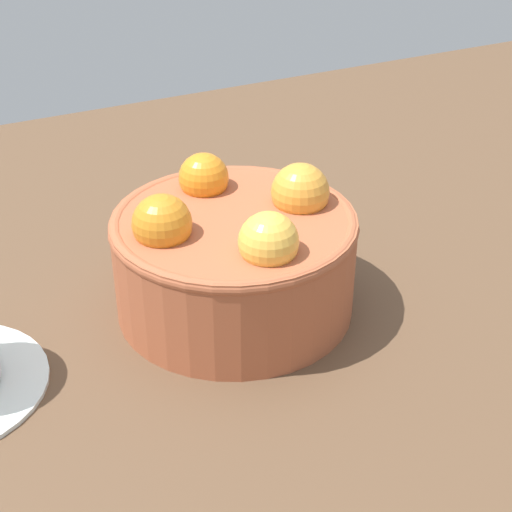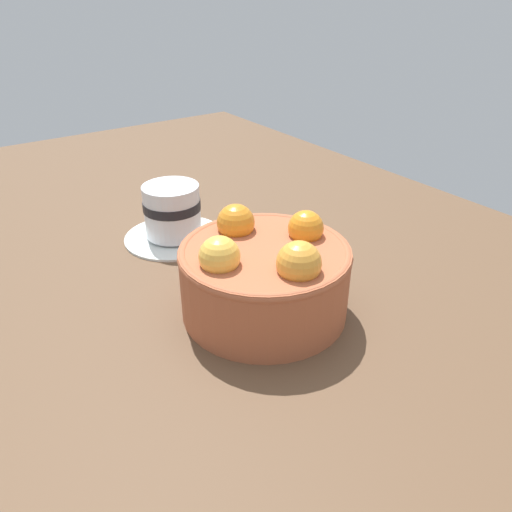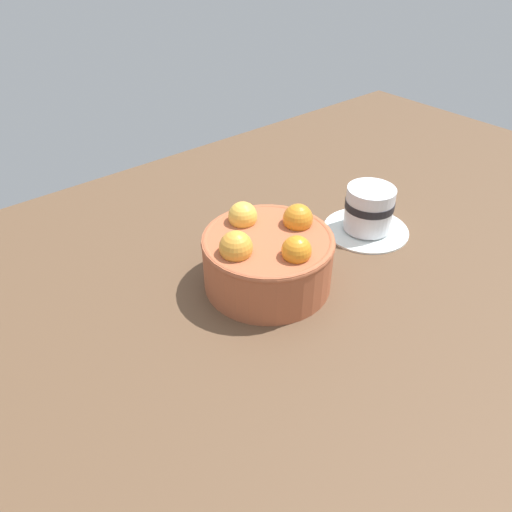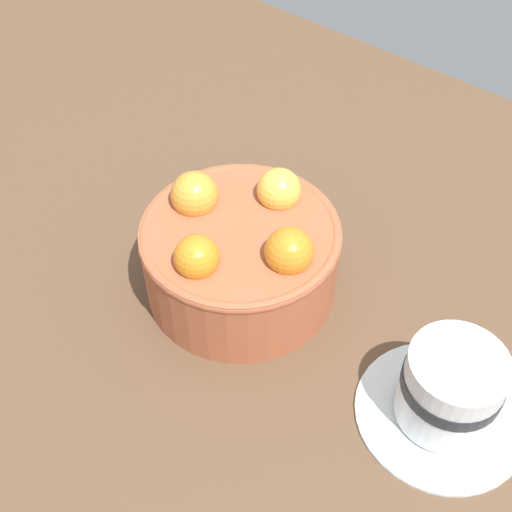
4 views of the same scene
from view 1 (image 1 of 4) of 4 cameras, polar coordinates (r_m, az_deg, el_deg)
The scene contains 2 objects.
ground_plane at distance 56.76cm, azimuth -1.50°, elevation -4.96°, with size 151.94×85.04×3.12cm, color brown.
terracotta_bowl at distance 53.47cm, azimuth -1.56°, elevation 0.14°, with size 16.77×16.77×9.99cm.
Camera 1 is at (-19.03, -41.59, 32.05)cm, focal length 54.75 mm.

